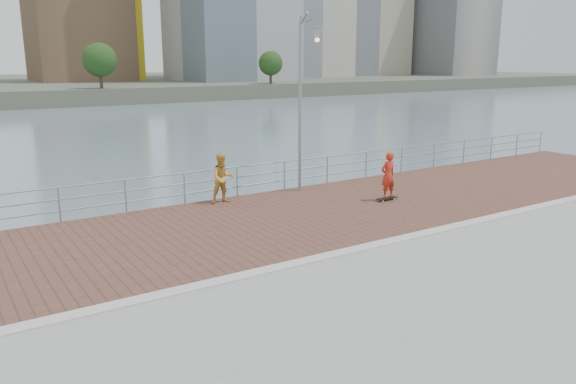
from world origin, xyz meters
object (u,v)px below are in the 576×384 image
street_lamp (307,73)px  bystander (223,178)px  skateboarder (388,175)px  guardrail (211,181)px

street_lamp → bystander: street_lamp is taller
street_lamp → skateboarder: street_lamp is taller
guardrail → skateboarder: (5.18, -3.49, 0.24)m
street_lamp → bystander: 4.84m
street_lamp → skateboarder: (1.73, -2.54, -3.49)m
guardrail → street_lamp: (3.45, -0.95, 3.73)m
guardrail → bystander: 0.65m
guardrail → bystander: (0.16, -0.60, 0.20)m
street_lamp → bystander: bearing=173.9°
guardrail → street_lamp: street_lamp is taller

